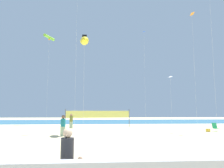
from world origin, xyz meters
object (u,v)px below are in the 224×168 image
(folding_beach_chair, at_px, (215,127))
(kite_lime_tube, at_px, (49,38))
(kite_yellow_inflatable, at_px, (84,41))
(kite_orange_diamond, at_px, (192,17))
(kite_white_diamond, at_px, (170,77))
(kite_blue_diamond, at_px, (144,37))
(volleyball_net, at_px, (99,115))
(mother_figure, at_px, (67,155))
(beach_handbag, at_px, (208,130))
(beachgoer_teal_shirt, at_px, (63,125))
(beachgoer_olive_shirt, at_px, (71,120))

(folding_beach_chair, xyz_separation_m, kite_lime_tube, (-20.40, 13.48, 13.86))
(folding_beach_chair, distance_m, kite_yellow_inflatable, 16.22)
(kite_yellow_inflatable, xyz_separation_m, kite_orange_diamond, (11.87, 2.54, 3.89))
(folding_beach_chair, distance_m, kite_white_diamond, 12.01)
(kite_lime_tube, relative_size, kite_blue_diamond, 1.01)
(folding_beach_chair, relative_size, kite_blue_diamond, 0.06)
(kite_lime_tube, bearing_deg, volleyball_net, -40.71)
(mother_figure, xyz_separation_m, folding_beach_chair, (13.49, 16.19, -0.40))
(volleyball_net, height_order, beach_handbag, volleyball_net)
(folding_beach_chair, bearing_deg, kite_orange_diamond, 168.96)
(mother_figure, xyz_separation_m, beach_handbag, (12.47, 15.77, -0.71))
(kite_white_diamond, bearing_deg, mother_figure, -115.32)
(mother_figure, xyz_separation_m, beachgoer_teal_shirt, (-1.91, 12.88, 0.08))
(mother_figure, height_order, beachgoer_olive_shirt, beachgoer_olive_shirt)
(kite_lime_tube, xyz_separation_m, kite_blue_diamond, (15.10, -4.15, -0.87))
(volleyball_net, bearing_deg, beachgoer_teal_shirt, -108.24)
(folding_beach_chair, relative_size, kite_orange_diamond, 0.07)
(kite_orange_diamond, bearing_deg, beach_handbag, -37.29)
(folding_beach_chair, relative_size, volleyball_net, 0.11)
(mother_figure, distance_m, folding_beach_chair, 21.08)
(beachgoer_olive_shirt, height_order, kite_lime_tube, kite_lime_tube)
(beachgoer_teal_shirt, height_order, volleyball_net, volleyball_net)
(folding_beach_chair, relative_size, beach_handbag, 2.22)
(beach_handbag, xyz_separation_m, kite_white_diamond, (-0.19, 10.20, 7.17))
(kite_lime_tube, bearing_deg, beach_handbag, -35.65)
(kite_yellow_inflatable, bearing_deg, kite_blue_diamond, 53.98)
(kite_orange_diamond, bearing_deg, mother_figure, -125.26)
(folding_beach_chair, bearing_deg, kite_lime_tube, 142.74)
(kite_yellow_inflatable, bearing_deg, beachgoer_teal_shirt, -148.56)
(kite_orange_diamond, bearing_deg, volleyball_net, 149.05)
(mother_figure, relative_size, kite_orange_diamond, 0.12)
(kite_white_diamond, relative_size, kite_yellow_inflatable, 0.80)
(beachgoer_olive_shirt, relative_size, folding_beach_chair, 2.02)
(mother_figure, relative_size, beachgoer_teal_shirt, 0.91)
(kite_yellow_inflatable, distance_m, kite_lime_tube, 18.00)
(folding_beach_chair, height_order, kite_yellow_inflatable, kite_yellow_inflatable)
(mother_figure, xyz_separation_m, kite_orange_diamond, (11.61, 16.43, 11.77))
(kite_yellow_inflatable, height_order, kite_orange_diamond, kite_orange_diamond)
(beachgoer_olive_shirt, height_order, kite_yellow_inflatable, kite_yellow_inflatable)
(kite_yellow_inflatable, bearing_deg, kite_lime_tube, 112.82)
(kite_yellow_inflatable, bearing_deg, kite_orange_diamond, 12.08)
(beachgoer_olive_shirt, distance_m, beach_handbag, 15.90)
(beachgoer_teal_shirt, distance_m, kite_orange_diamond, 18.23)
(folding_beach_chair, xyz_separation_m, kite_orange_diamond, (-1.88, 0.24, 12.18))
(volleyball_net, relative_size, kite_white_diamond, 1.12)
(mother_figure, height_order, volleyball_net, volleyball_net)
(beachgoer_teal_shirt, xyz_separation_m, kite_blue_diamond, (10.11, 12.64, 12.50))
(beach_handbag, bearing_deg, kite_white_diamond, 91.04)
(folding_beach_chair, relative_size, kite_yellow_inflatable, 0.09)
(kite_yellow_inflatable, bearing_deg, mother_figure, -88.93)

